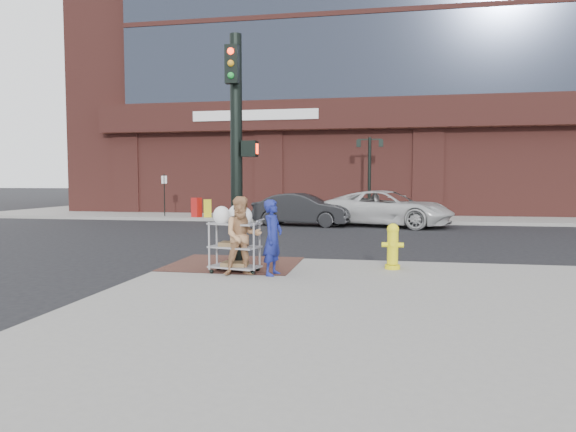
% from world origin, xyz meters
% --- Properties ---
extents(ground, '(220.00, 220.00, 0.00)m').
position_xyz_m(ground, '(0.00, 0.00, 0.00)').
color(ground, black).
rests_on(ground, ground).
extents(sidewalk_far, '(65.00, 36.00, 0.15)m').
position_xyz_m(sidewalk_far, '(12.50, 32.00, 0.07)').
color(sidewalk_far, gray).
rests_on(sidewalk_far, ground).
extents(brick_curb_ramp, '(2.80, 2.40, 0.01)m').
position_xyz_m(brick_curb_ramp, '(-0.60, 0.90, 0.16)').
color(brick_curb_ramp, '#4B2623').
rests_on(brick_curb_ramp, sidewalk_near).
extents(bank_building, '(42.00, 26.00, 28.00)m').
position_xyz_m(bank_building, '(5.00, 31.00, 14.15)').
color(bank_building, brown).
rests_on(bank_building, sidewalk_far).
extents(lamp_post, '(1.32, 0.22, 4.00)m').
position_xyz_m(lamp_post, '(2.00, 16.00, 2.62)').
color(lamp_post, black).
rests_on(lamp_post, sidewalk_far).
extents(parking_sign, '(0.05, 0.05, 2.20)m').
position_xyz_m(parking_sign, '(-8.50, 15.00, 1.25)').
color(parking_sign, black).
rests_on(parking_sign, sidewalk_far).
extents(traffic_signal_pole, '(0.61, 0.51, 5.00)m').
position_xyz_m(traffic_signal_pole, '(-0.48, 0.77, 2.83)').
color(traffic_signal_pole, black).
rests_on(traffic_signal_pole, sidewalk_near).
extents(woman_blue, '(0.47, 0.61, 1.49)m').
position_xyz_m(woman_blue, '(0.53, -0.24, 0.90)').
color(woman_blue, navy).
rests_on(woman_blue, sidewalk_near).
extents(pedestrian_tan, '(0.92, 0.83, 1.56)m').
position_xyz_m(pedestrian_tan, '(-0.05, -0.37, 0.93)').
color(pedestrian_tan, tan).
rests_on(pedestrian_tan, sidewalk_near).
extents(sedan_dark, '(4.54, 2.12, 1.44)m').
position_xyz_m(sedan_dark, '(-0.84, 12.47, 0.72)').
color(sedan_dark, black).
rests_on(sedan_dark, ground).
extents(minivan_white, '(6.20, 4.39, 1.57)m').
position_xyz_m(minivan_white, '(2.88, 12.85, 0.79)').
color(minivan_white, silver).
rests_on(minivan_white, ground).
extents(utility_cart, '(1.09, 0.77, 1.37)m').
position_xyz_m(utility_cart, '(-0.29, -0.09, 0.77)').
color(utility_cart, gray).
rests_on(utility_cart, sidewalk_near).
extents(fire_hydrant, '(0.45, 0.32, 0.97)m').
position_xyz_m(fire_hydrant, '(2.87, 0.91, 0.64)').
color(fire_hydrant, yellow).
rests_on(fire_hydrant, sidewalk_near).
extents(newsbox_red, '(0.53, 0.50, 0.99)m').
position_xyz_m(newsbox_red, '(-6.65, 14.73, 0.64)').
color(newsbox_red, '#A51412').
rests_on(newsbox_red, sidewalk_far).
extents(newsbox_yellow, '(0.47, 0.45, 0.90)m').
position_xyz_m(newsbox_yellow, '(-6.07, 14.74, 0.60)').
color(newsbox_yellow, gold).
rests_on(newsbox_yellow, sidewalk_far).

